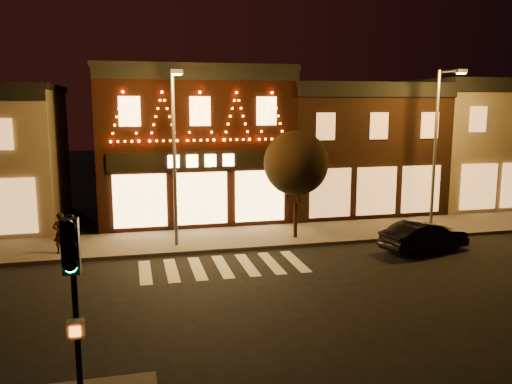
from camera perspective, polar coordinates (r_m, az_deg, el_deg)
name	(u,v)px	position (r m, az deg, el deg)	size (l,w,h in m)	color
ground	(244,304)	(17.25, -1.29, -12.05)	(120.00, 120.00, 0.00)	black
sidewalk_far	(249,237)	(25.08, -0.72, -4.93)	(44.00, 4.00, 0.15)	#47423D
building_pulp	(191,143)	(29.92, -7.06, 5.30)	(10.20, 8.34, 8.30)	black
building_right_a	(347,147)	(32.45, 9.92, 4.85)	(9.20, 8.28, 7.50)	#321B11
building_right_b	(477,142)	(36.95, 22.89, 5.04)	(9.20, 8.28, 7.80)	#7E6D5A
traffic_signal_near	(73,286)	(9.96, -19.24, -9.63)	(0.30, 0.44, 4.28)	black
streetlamp_mid	(175,145)	(22.75, -8.84, 5.06)	(0.48, 1.74, 7.60)	#59595E
streetlamp_right	(439,136)	(27.84, 19.25, 5.76)	(0.52, 1.80, 7.86)	#59595E
tree_right	(296,163)	(24.22, 4.38, 3.14)	(2.99, 2.99, 5.01)	black
dark_sedan	(424,236)	(24.06, 17.83, -4.59)	(1.40, 4.02, 1.32)	black
pedestrian	(61,233)	(23.49, -20.48, -4.19)	(0.63, 0.41, 1.73)	gray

